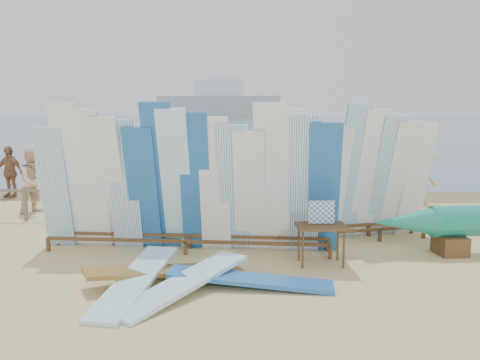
{
  "coord_description": "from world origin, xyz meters",
  "views": [
    {
      "loc": [
        2.01,
        -9.8,
        2.87
      ],
      "look_at": [
        1.62,
        2.23,
        1.21
      ],
      "focal_mm": 38.0,
      "sensor_mm": 36.0,
      "label": 1
    }
  ],
  "objects_px": {
    "vendor_table": "(321,243)",
    "beachgoer_0": "(68,176)",
    "beachgoer_9": "(386,176)",
    "beach_chair_left": "(177,203)",
    "main_surfboard_rack": "(187,185)",
    "beachgoer_2": "(33,181)",
    "beachgoer_3": "(170,176)",
    "beachgoer_4": "(224,181)",
    "stroller": "(291,200)",
    "flat_board_c": "(166,280)",
    "beachgoer_6": "(297,180)",
    "beachgoer_10": "(372,183)",
    "flat_board_a": "(136,292)",
    "beach_chair_right": "(262,206)",
    "beachgoer_7": "(235,174)",
    "side_surfboard_rack": "(376,179)",
    "beachgoer_extra_0": "(425,179)",
    "flat_board_b": "(183,294)",
    "flat_board_d": "(250,287)",
    "beachgoer_5": "(255,174)",
    "beachgoer_8": "(374,180)",
    "beachgoer_11": "(56,173)"
  },
  "relations": [
    {
      "from": "beachgoer_7",
      "to": "beachgoer_5",
      "type": "bearing_deg",
      "value": -163.24
    },
    {
      "from": "flat_board_c",
      "to": "beachgoer_3",
      "type": "xyz_separation_m",
      "value": [
        -1.16,
        7.29,
        0.82
      ]
    },
    {
      "from": "side_surfboard_rack",
      "to": "beachgoer_extra_0",
      "type": "bearing_deg",
      "value": 42.96
    },
    {
      "from": "beachgoer_3",
      "to": "beachgoer_10",
      "type": "relative_size",
      "value": 1.06
    },
    {
      "from": "flat_board_d",
      "to": "beachgoer_5",
      "type": "distance_m",
      "value": 7.77
    },
    {
      "from": "beachgoer_3",
      "to": "beachgoer_10",
      "type": "xyz_separation_m",
      "value": [
        6.04,
        -0.93,
        -0.05
      ]
    },
    {
      "from": "beachgoer_extra_0",
      "to": "beachgoer_7",
      "type": "xyz_separation_m",
      "value": [
        -5.81,
        0.59,
        0.05
      ]
    },
    {
      "from": "vendor_table",
      "to": "beachgoer_9",
      "type": "bearing_deg",
      "value": 62.53
    },
    {
      "from": "beach_chair_left",
      "to": "beachgoer_5",
      "type": "xyz_separation_m",
      "value": [
        2.16,
        1.76,
        0.6
      ]
    },
    {
      "from": "main_surfboard_rack",
      "to": "flat_board_d",
      "type": "height_order",
      "value": "main_surfboard_rack"
    },
    {
      "from": "side_surfboard_rack",
      "to": "flat_board_a",
      "type": "height_order",
      "value": "side_surfboard_rack"
    },
    {
      "from": "beachgoer_10",
      "to": "beachgoer_6",
      "type": "bearing_deg",
      "value": 54.64
    },
    {
      "from": "beachgoer_3",
      "to": "beachgoer_9",
      "type": "height_order",
      "value": "beachgoer_9"
    },
    {
      "from": "beachgoer_7",
      "to": "stroller",
      "type": "bearing_deg",
      "value": 165.83
    },
    {
      "from": "beachgoer_4",
      "to": "beachgoer_7",
      "type": "xyz_separation_m",
      "value": [
        0.28,
        1.25,
        0.06
      ]
    },
    {
      "from": "beachgoer_3",
      "to": "beachgoer_0",
      "type": "xyz_separation_m",
      "value": [
        -3.06,
        -0.42,
        0.05
      ]
    },
    {
      "from": "beachgoer_11",
      "to": "beachgoer_0",
      "type": "distance_m",
      "value": 1.05
    },
    {
      "from": "vendor_table",
      "to": "beachgoer_10",
      "type": "bearing_deg",
      "value": 64.33
    },
    {
      "from": "beachgoer_4",
      "to": "beachgoer_7",
      "type": "bearing_deg",
      "value": -126.82
    },
    {
      "from": "flat_board_d",
      "to": "beachgoer_9",
      "type": "relative_size",
      "value": 1.57
    },
    {
      "from": "beach_chair_right",
      "to": "beachgoer_2",
      "type": "bearing_deg",
      "value": 178.9
    },
    {
      "from": "beach_chair_left",
      "to": "beachgoer_5",
      "type": "relative_size",
      "value": 0.55
    },
    {
      "from": "flat_board_c",
      "to": "beachgoer_0",
      "type": "relative_size",
      "value": 1.55
    },
    {
      "from": "vendor_table",
      "to": "beachgoer_0",
      "type": "relative_size",
      "value": 0.7
    },
    {
      "from": "beachgoer_2",
      "to": "beachgoer_0",
      "type": "bearing_deg",
      "value": 12.17
    },
    {
      "from": "flat_board_c",
      "to": "beachgoer_0",
      "type": "distance_m",
      "value": 8.11
    },
    {
      "from": "beachgoer_10",
      "to": "beach_chair_right",
      "type": "bearing_deg",
      "value": 59.61
    },
    {
      "from": "side_surfboard_rack",
      "to": "beachgoer_8",
      "type": "relative_size",
      "value": 1.69
    },
    {
      "from": "vendor_table",
      "to": "beachgoer_4",
      "type": "bearing_deg",
      "value": 107.67
    },
    {
      "from": "flat_board_b",
      "to": "beachgoer_9",
      "type": "distance_m",
      "value": 9.59
    },
    {
      "from": "beachgoer_3",
      "to": "beachgoer_4",
      "type": "distance_m",
      "value": 1.9
    },
    {
      "from": "beachgoer_extra_0",
      "to": "beachgoer_7",
      "type": "relative_size",
      "value": 0.94
    },
    {
      "from": "flat_board_b",
      "to": "beachgoer_10",
      "type": "distance_m",
      "value": 8.36
    },
    {
      "from": "beach_chair_right",
      "to": "flat_board_b",
      "type": "bearing_deg",
      "value": -102.44
    },
    {
      "from": "beachgoer_6",
      "to": "beachgoer_2",
      "type": "distance_m",
      "value": 7.41
    },
    {
      "from": "vendor_table",
      "to": "beachgoer_3",
      "type": "distance_m",
      "value": 7.42
    },
    {
      "from": "beachgoer_extra_0",
      "to": "beachgoer_10",
      "type": "height_order",
      "value": "beachgoer_extra_0"
    },
    {
      "from": "beach_chair_right",
      "to": "beachgoer_8",
      "type": "relative_size",
      "value": 0.44
    },
    {
      "from": "beachgoer_11",
      "to": "beachgoer_2",
      "type": "xyz_separation_m",
      "value": [
        0.18,
        -2.07,
        0.02
      ]
    },
    {
      "from": "beachgoer_4",
      "to": "beach_chair_right",
      "type": "bearing_deg",
      "value": 115.71
    },
    {
      "from": "flat_board_a",
      "to": "beachgoer_0",
      "type": "relative_size",
      "value": 1.55
    },
    {
      "from": "vendor_table",
      "to": "beachgoer_0",
      "type": "distance_m",
      "value": 9.12
    },
    {
      "from": "flat_board_b",
      "to": "flat_board_d",
      "type": "xyz_separation_m",
      "value": [
        1.05,
        0.36,
        0.0
      ]
    },
    {
      "from": "beachgoer_0",
      "to": "beachgoer_extra_0",
      "type": "bearing_deg",
      "value": -39.27
    },
    {
      "from": "main_surfboard_rack",
      "to": "beachgoer_4",
      "type": "relative_size",
      "value": 3.88
    },
    {
      "from": "main_surfboard_rack",
      "to": "beachgoer_2",
      "type": "height_order",
      "value": "main_surfboard_rack"
    },
    {
      "from": "stroller",
      "to": "beachgoer_6",
      "type": "xyz_separation_m",
      "value": [
        0.21,
        0.74,
        0.43
      ]
    },
    {
      "from": "beach_chair_left",
      "to": "beachgoer_8",
      "type": "height_order",
      "value": "beachgoer_8"
    },
    {
      "from": "main_surfboard_rack",
      "to": "stroller",
      "type": "distance_m",
      "value": 4.29
    },
    {
      "from": "beachgoer_9",
      "to": "beach_chair_left",
      "type": "bearing_deg",
      "value": -152.9
    }
  ]
}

